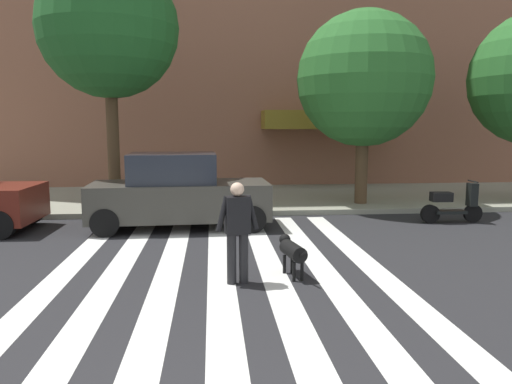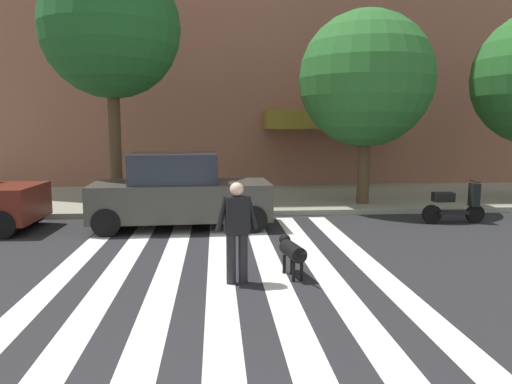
% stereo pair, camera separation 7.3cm
% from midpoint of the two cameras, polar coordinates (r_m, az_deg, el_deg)
% --- Properties ---
extents(ground_plane, '(160.00, 160.00, 0.00)m').
position_cam_midpoint_polar(ground_plane, '(8.13, -7.64, -10.33)').
color(ground_plane, '#232326').
extents(sidewalk_far, '(80.00, 6.00, 0.15)m').
position_cam_midpoint_polar(sidewalk_far, '(16.51, -6.43, -0.77)').
color(sidewalk_far, gray).
rests_on(sidewalk_far, ground_plane).
extents(crosswalk_stripes, '(5.85, 10.61, 0.01)m').
position_cam_midpoint_polar(crosswalk_stripes, '(8.12, -4.38, -10.27)').
color(crosswalk_stripes, silver).
rests_on(crosswalk_stripes, ground_plane).
extents(parked_car_behind_first, '(4.41, 2.03, 1.85)m').
position_cam_midpoint_polar(parked_car_behind_first, '(12.13, -9.27, -0.10)').
color(parked_car_behind_first, '#3A3933').
rests_on(parked_car_behind_first, ground_plane).
extents(parked_scooter, '(1.63, 0.50, 1.11)m').
position_cam_midpoint_polar(parked_scooter, '(13.62, 21.94, -1.39)').
color(parked_scooter, black).
rests_on(parked_scooter, ground_plane).
extents(street_tree_nearest, '(3.87, 3.87, 7.00)m').
position_cam_midpoint_polar(street_tree_nearest, '(14.73, -17.09, 17.90)').
color(street_tree_nearest, '#4C3823').
rests_on(street_tree_nearest, sidewalk_far).
extents(street_tree_middle, '(4.03, 4.03, 5.77)m').
position_cam_midpoint_polar(street_tree_middle, '(15.21, 12.46, 12.80)').
color(street_tree_middle, '#4C3823').
rests_on(street_tree_middle, sidewalk_far).
extents(pedestrian_dog_walker, '(0.71, 0.31, 1.64)m').
position_cam_midpoint_polar(pedestrian_dog_walker, '(7.72, -2.47, -4.13)').
color(pedestrian_dog_walker, black).
rests_on(pedestrian_dog_walker, ground_plane).
extents(dog_on_leash, '(0.39, 1.05, 0.65)m').
position_cam_midpoint_polar(dog_on_leash, '(8.21, 4.00, -6.87)').
color(dog_on_leash, black).
rests_on(dog_on_leash, ground_plane).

